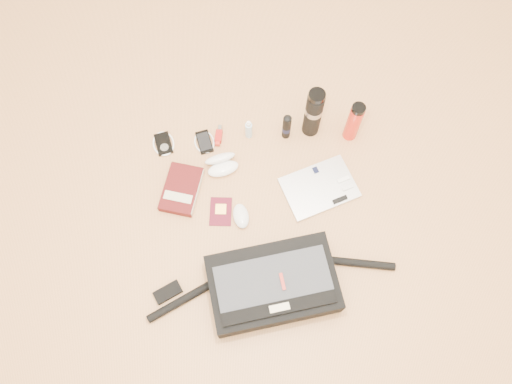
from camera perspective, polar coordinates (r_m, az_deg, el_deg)
ground at (r=2.18m, az=0.74°, el=-3.58°), size 4.00×4.00×0.00m
messenger_bag at (r=2.05m, az=1.86°, el=-10.54°), size 1.04×0.39×0.14m
laptop at (r=2.24m, az=7.28°, el=0.47°), size 0.37×0.31×0.03m
book at (r=2.24m, az=-8.48°, el=0.29°), size 0.21×0.26×0.04m
passport at (r=2.20m, az=-4.06°, el=-2.23°), size 0.11×0.14×0.01m
mouse at (r=2.17m, az=-1.73°, el=-2.76°), size 0.08×0.12×0.04m
sunglasses_case at (r=2.26m, az=-3.96°, el=3.25°), size 0.17×0.15×0.08m
ipod at (r=2.36m, az=-10.52°, el=5.44°), size 0.12×0.13×0.01m
phone at (r=2.34m, az=-5.92°, el=5.71°), size 0.11×0.13×0.01m
inhaler at (r=2.34m, az=-4.28°, el=6.46°), size 0.04×0.11×0.03m
spray_bottle at (r=2.30m, az=-0.83°, el=7.14°), size 0.04×0.04×0.12m
aerosol_can at (r=2.28m, az=3.52°, el=7.47°), size 0.04×0.04×0.16m
thermos_black at (r=2.25m, az=6.58°, el=9.00°), size 0.09×0.09×0.30m
thermos_red at (r=2.29m, az=11.12°, el=7.87°), size 0.06×0.06×0.24m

